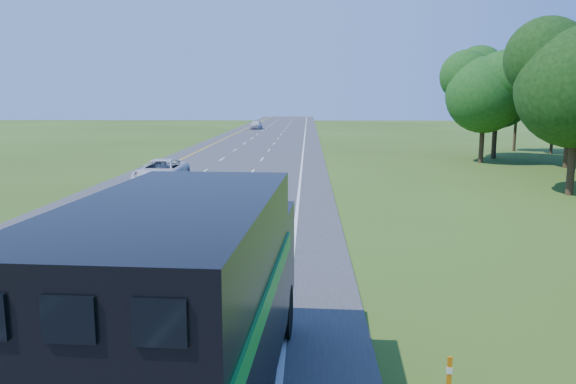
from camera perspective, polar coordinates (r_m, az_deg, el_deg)
name	(u,v)px	position (r m, az deg, el deg)	size (l,w,h in m)	color
road	(233,167)	(45.45, -5.58, 2.53)	(15.00, 260.00, 0.04)	#38383A
lane_markings	(233,167)	(45.45, -5.58, 2.56)	(11.15, 260.00, 0.01)	yellow
horse_truck	(189,304)	(9.47, -10.00, -11.10)	(3.25, 9.10, 3.97)	black
white_suv	(161,172)	(37.16, -12.76, 2.04)	(2.59, 5.62, 1.56)	silver
far_car	(256,125)	(102.65, -3.25, 6.84)	(1.82, 4.51, 1.54)	silver
delineator	(449,384)	(10.62, 16.01, -18.27)	(0.09, 0.05, 1.10)	orange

